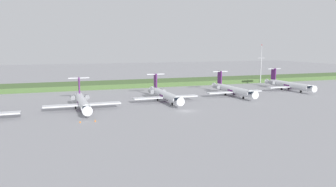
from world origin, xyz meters
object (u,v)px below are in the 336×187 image
(safety_cone_front_marker, at_px, (80,122))
(regional_jet_second, at_px, (82,101))
(antenna_mast, at_px, (261,67))
(regional_jet_third, at_px, (164,94))
(safety_cone_mid_marker, at_px, (95,121))
(regional_jet_fifth, at_px, (288,85))
(regional_jet_fourth, at_px, (232,89))

(safety_cone_front_marker, bearing_deg, regional_jet_second, 83.16)
(antenna_mast, bearing_deg, safety_cone_front_marker, -147.56)
(regional_jet_third, bearing_deg, safety_cone_mid_marker, -139.06)
(regional_jet_second, height_order, safety_cone_mid_marker, regional_jet_second)
(regional_jet_fifth, bearing_deg, regional_jet_second, -170.12)
(regional_jet_second, bearing_deg, antenna_mast, 24.87)
(safety_cone_mid_marker, bearing_deg, regional_jet_second, 95.39)
(regional_jet_second, bearing_deg, regional_jet_fourth, 9.07)
(regional_jet_second, distance_m, regional_jet_fourth, 58.38)
(regional_jet_second, xyz_separation_m, regional_jet_fourth, (57.65, 9.20, 0.00))
(regional_jet_fifth, distance_m, safety_cone_front_marker, 97.37)
(safety_cone_front_marker, bearing_deg, safety_cone_mid_marker, 0.12)
(antenna_mast, bearing_deg, regional_jet_fourth, -137.03)
(regional_jet_third, relative_size, regional_jet_fourth, 1.00)
(antenna_mast, height_order, safety_cone_front_marker, antenna_mast)
(regional_jet_second, bearing_deg, regional_jet_fifth, 9.88)
(antenna_mast, distance_m, safety_cone_front_marker, 115.46)
(regional_jet_fifth, bearing_deg, regional_jet_third, -170.61)
(regional_jet_fifth, bearing_deg, safety_cone_front_marker, -160.02)
(regional_jet_second, relative_size, regional_jet_fifth, 1.00)
(antenna_mast, height_order, safety_cone_mid_marker, antenna_mast)
(regional_jet_second, xyz_separation_m, safety_cone_front_marker, (-2.12, -17.70, -2.26))
(regional_jet_fifth, distance_m, antenna_mast, 29.66)
(regional_jet_second, distance_m, antenna_mast, 104.97)
(regional_jet_third, distance_m, regional_jet_fifth, 61.82)
(regional_jet_third, xyz_separation_m, antenna_mast, (66.71, 38.60, 5.84))
(regional_jet_fifth, xyz_separation_m, antenna_mast, (5.72, 28.52, 5.84))
(regional_jet_third, distance_m, safety_cone_mid_marker, 35.42)
(regional_jet_fourth, height_order, safety_cone_front_marker, regional_jet_fourth)
(regional_jet_fourth, xyz_separation_m, antenna_mast, (37.44, 34.88, 5.84))
(regional_jet_fourth, relative_size, safety_cone_mid_marker, 56.36)
(antenna_mast, relative_size, safety_cone_front_marker, 36.47)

